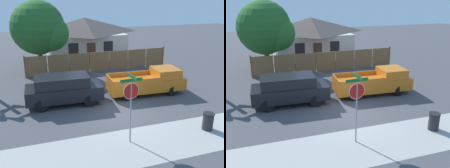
{
  "view_description": "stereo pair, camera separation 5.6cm",
  "coord_description": "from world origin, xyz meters",
  "views": [
    {
      "loc": [
        -5.14,
        -13.3,
        6.71
      ],
      "look_at": [
        -0.36,
        0.76,
        1.6
      ],
      "focal_mm": 42.0,
      "sensor_mm": 36.0,
      "label": 1
    },
    {
      "loc": [
        -5.09,
        -13.31,
        6.71
      ],
      "look_at": [
        -0.36,
        0.76,
        1.6
      ],
      "focal_mm": 42.0,
      "sensor_mm": 36.0,
      "label": 2
    }
  ],
  "objects": [
    {
      "name": "trash_bin",
      "position": [
        3.51,
        -3.34,
        0.47
      ],
      "size": [
        0.58,
        0.58,
        0.92
      ],
      "color": "#28282D",
      "rests_on": "ground"
    },
    {
      "name": "orange_pickup",
      "position": [
        2.97,
        2.43,
        0.85
      ],
      "size": [
        5.43,
        2.23,
        1.76
      ],
      "rotation": [
        0.0,
        0.0,
        -0.05
      ],
      "color": "orange",
      "rests_on": "ground"
    },
    {
      "name": "red_suv",
      "position": [
        -3.03,
        2.44,
        1.03
      ],
      "size": [
        4.84,
        2.25,
        1.89
      ],
      "rotation": [
        0.0,
        0.0,
        -0.05
      ],
      "color": "black",
      "rests_on": "ground"
    },
    {
      "name": "sidewalk_strip",
      "position": [
        0.0,
        -3.6,
        0.0
      ],
      "size": [
        36.0,
        3.2,
        0.01
      ],
      "color": "#A3A39E",
      "rests_on": "ground"
    },
    {
      "name": "stop_sign",
      "position": [
        -0.78,
        -3.16,
        2.31
      ],
      "size": [
        1.09,
        0.98,
        3.35
      ],
      "rotation": [
        0.0,
        0.0,
        0.06
      ],
      "color": "gray",
      "rests_on": "ground"
    },
    {
      "name": "ground_plane",
      "position": [
        0.0,
        0.0,
        0.0
      ],
      "size": [
        80.0,
        80.0,
        0.0
      ],
      "primitive_type": "plane",
      "color": "#47474C"
    },
    {
      "name": "wooden_fence",
      "position": [
        1.27,
        9.08,
        0.89
      ],
      "size": [
        13.12,
        0.12,
        1.87
      ],
      "color": "brown",
      "rests_on": "ground"
    },
    {
      "name": "house",
      "position": [
        1.41,
        15.46,
        2.23
      ],
      "size": [
        8.83,
        6.25,
        4.3
      ],
      "color": "beige",
      "rests_on": "ground"
    },
    {
      "name": "oak_tree",
      "position": [
        -3.6,
        10.4,
        3.86
      ],
      "size": [
        4.9,
        4.67,
        6.3
      ],
      "color": "brown",
      "rests_on": "ground"
    }
  ]
}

